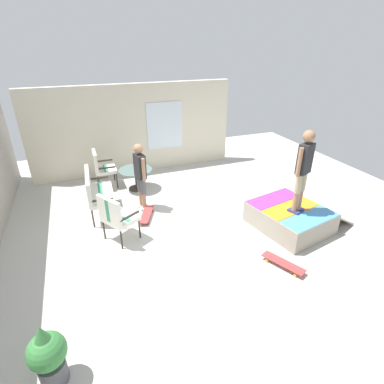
{
  "coord_description": "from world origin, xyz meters",
  "views": [
    {
      "loc": [
        -5.04,
        2.07,
        3.65
      ],
      "look_at": [
        0.42,
        -0.03,
        0.7
      ],
      "focal_mm": 28.14,
      "sensor_mm": 36.0,
      "label": 1
    }
  ],
  "objects_px": {
    "skate_ramp": "(290,217)",
    "skateboard_spare": "(283,263)",
    "patio_chair_near_house": "(101,166)",
    "person_watching": "(140,173)",
    "patio_table": "(136,175)",
    "patio_bench": "(95,190)",
    "patio_chair_by_wall": "(115,215)",
    "potted_plant": "(48,355)",
    "skateboard_by_bench": "(147,214)",
    "person_skater": "(304,166)"
  },
  "relations": [
    {
      "from": "person_watching",
      "to": "potted_plant",
      "type": "bearing_deg",
      "value": 152.88
    },
    {
      "from": "patio_bench",
      "to": "patio_table",
      "type": "relative_size",
      "value": 1.41
    },
    {
      "from": "patio_chair_near_house",
      "to": "skateboard_spare",
      "type": "distance_m",
      "value": 5.36
    },
    {
      "from": "person_watching",
      "to": "potted_plant",
      "type": "height_order",
      "value": "person_watching"
    },
    {
      "from": "patio_table",
      "to": "person_watching",
      "type": "height_order",
      "value": "person_watching"
    },
    {
      "from": "patio_bench",
      "to": "skate_ramp",
      "type": "bearing_deg",
      "value": -118.57
    },
    {
      "from": "patio_chair_near_house",
      "to": "person_watching",
      "type": "height_order",
      "value": "person_watching"
    },
    {
      "from": "patio_table",
      "to": "patio_chair_by_wall",
      "type": "bearing_deg",
      "value": 159.48
    },
    {
      "from": "patio_table",
      "to": "person_skater",
      "type": "relative_size",
      "value": 0.53
    },
    {
      "from": "skate_ramp",
      "to": "skateboard_spare",
      "type": "bearing_deg",
      "value": 138.6
    },
    {
      "from": "patio_table",
      "to": "skateboard_spare",
      "type": "bearing_deg",
      "value": -156.48
    },
    {
      "from": "patio_chair_by_wall",
      "to": "potted_plant",
      "type": "bearing_deg",
      "value": 156.17
    },
    {
      "from": "skate_ramp",
      "to": "potted_plant",
      "type": "xyz_separation_m",
      "value": [
        -1.77,
        4.71,
        0.22
      ]
    },
    {
      "from": "skate_ramp",
      "to": "potted_plant",
      "type": "relative_size",
      "value": 2.39
    },
    {
      "from": "patio_chair_near_house",
      "to": "person_watching",
      "type": "bearing_deg",
      "value": -154.89
    },
    {
      "from": "skateboard_by_bench",
      "to": "person_watching",
      "type": "bearing_deg",
      "value": -3.17
    },
    {
      "from": "skate_ramp",
      "to": "patio_table",
      "type": "bearing_deg",
      "value": 41.58
    },
    {
      "from": "patio_bench",
      "to": "skateboard_by_bench",
      "type": "height_order",
      "value": "patio_bench"
    },
    {
      "from": "skate_ramp",
      "to": "skateboard_by_bench",
      "type": "xyz_separation_m",
      "value": [
        1.49,
        2.83,
        -0.16
      ]
    },
    {
      "from": "potted_plant",
      "to": "person_watching",
      "type": "bearing_deg",
      "value": -27.12
    },
    {
      "from": "patio_chair_near_house",
      "to": "skateboard_spare",
      "type": "relative_size",
      "value": 1.26
    },
    {
      "from": "patio_chair_near_house",
      "to": "potted_plant",
      "type": "distance_m",
      "value": 5.48
    },
    {
      "from": "patio_chair_by_wall",
      "to": "patio_table",
      "type": "relative_size",
      "value": 1.13
    },
    {
      "from": "patio_bench",
      "to": "skateboard_by_bench",
      "type": "xyz_separation_m",
      "value": [
        -0.6,
        -1.01,
        -0.53
      ]
    },
    {
      "from": "skate_ramp",
      "to": "patio_chair_near_house",
      "type": "height_order",
      "value": "patio_chair_near_house"
    },
    {
      "from": "potted_plant",
      "to": "patio_chair_by_wall",
      "type": "bearing_deg",
      "value": -23.83
    },
    {
      "from": "patio_chair_near_house",
      "to": "patio_table",
      "type": "xyz_separation_m",
      "value": [
        -0.51,
        -0.83,
        -0.21
      ]
    },
    {
      "from": "patio_chair_by_wall",
      "to": "skateboard_spare",
      "type": "distance_m",
      "value": 3.28
    },
    {
      "from": "patio_chair_by_wall",
      "to": "person_watching",
      "type": "distance_m",
      "value": 1.42
    },
    {
      "from": "patio_bench",
      "to": "person_skater",
      "type": "xyz_separation_m",
      "value": [
        -2.25,
        -3.81,
        0.87
      ]
    },
    {
      "from": "patio_bench",
      "to": "skateboard_by_bench",
      "type": "distance_m",
      "value": 1.29
    },
    {
      "from": "person_watching",
      "to": "person_skater",
      "type": "xyz_separation_m",
      "value": [
        -2.12,
        -2.77,
        0.55
      ]
    },
    {
      "from": "skate_ramp",
      "to": "skateboard_spare",
      "type": "height_order",
      "value": "skate_ramp"
    },
    {
      "from": "patio_chair_by_wall",
      "to": "person_watching",
      "type": "xyz_separation_m",
      "value": [
        1.15,
        -0.77,
        0.32
      ]
    },
    {
      "from": "skateboard_by_bench",
      "to": "skateboard_spare",
      "type": "relative_size",
      "value": 1.0
    },
    {
      "from": "skate_ramp",
      "to": "person_watching",
      "type": "distance_m",
      "value": 3.49
    },
    {
      "from": "patio_chair_by_wall",
      "to": "person_watching",
      "type": "height_order",
      "value": "person_watching"
    },
    {
      "from": "skate_ramp",
      "to": "patio_bench",
      "type": "distance_m",
      "value": 4.39
    },
    {
      "from": "skate_ramp",
      "to": "patio_table",
      "type": "height_order",
      "value": "patio_table"
    },
    {
      "from": "patio_bench",
      "to": "patio_chair_by_wall",
      "type": "distance_m",
      "value": 1.31
    },
    {
      "from": "patio_bench",
      "to": "potted_plant",
      "type": "distance_m",
      "value": 3.96
    },
    {
      "from": "patio_bench",
      "to": "skateboard_spare",
      "type": "distance_m",
      "value": 4.32
    },
    {
      "from": "skate_ramp",
      "to": "patio_chair_by_wall",
      "type": "xyz_separation_m",
      "value": [
        0.81,
        3.57,
        0.37
      ]
    },
    {
      "from": "skate_ramp",
      "to": "person_watching",
      "type": "relative_size",
      "value": 1.36
    },
    {
      "from": "patio_table",
      "to": "person_watching",
      "type": "relative_size",
      "value": 0.56
    },
    {
      "from": "skate_ramp",
      "to": "patio_chair_near_house",
      "type": "xyz_separation_m",
      "value": [
        3.58,
        3.56,
        0.37
      ]
    },
    {
      "from": "patio_chair_by_wall",
      "to": "skateboard_spare",
      "type": "height_order",
      "value": "patio_chair_by_wall"
    },
    {
      "from": "patio_chair_by_wall",
      "to": "person_watching",
      "type": "relative_size",
      "value": 0.63
    },
    {
      "from": "patio_chair_near_house",
      "to": "person_watching",
      "type": "xyz_separation_m",
      "value": [
        -1.62,
        -0.76,
        0.32
      ]
    },
    {
      "from": "skateboard_by_bench",
      "to": "potted_plant",
      "type": "height_order",
      "value": "potted_plant"
    }
  ]
}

